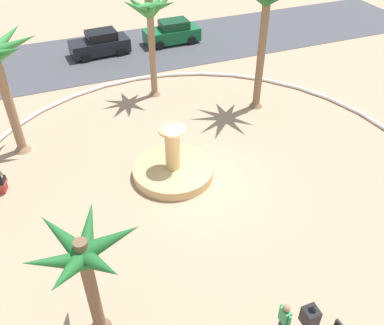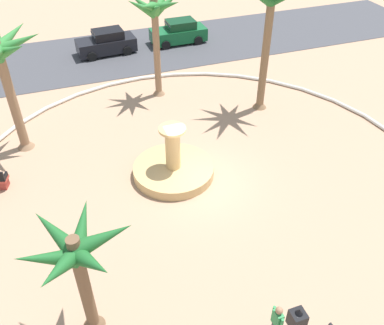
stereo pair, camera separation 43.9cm
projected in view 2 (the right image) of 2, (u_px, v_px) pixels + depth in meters
ground_plane at (200, 183)px, 18.61m from camera, size 80.00×80.00×0.00m
plaza_curb at (200, 181)px, 18.55m from camera, size 21.39×21.39×0.20m
street_asphalt at (125, 52)px, 29.79m from camera, size 48.00×8.00×0.03m
fountain at (173, 168)px, 18.88m from camera, size 3.64×3.64×2.50m
palm_tree_near_fountain at (155, 17)px, 22.14m from camera, size 3.08×3.18×5.85m
palm_tree_by_curb at (76, 259)px, 11.19m from camera, size 3.24×3.15×4.28m
palm_tree_mid_plaza at (271, 6)px, 20.33m from camera, size 3.90×3.98×7.02m
palm_tree_far_side at (1, 61)px, 17.94m from camera, size 3.77×3.88×5.86m
person_cyclist_helmet at (277, 322)px, 12.29m from camera, size 0.22×0.53×1.62m
parked_car_leftmost at (107, 43)px, 29.14m from camera, size 4.10×2.11×1.67m
parked_car_second at (179, 33)px, 30.67m from camera, size 4.02×1.95×1.67m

